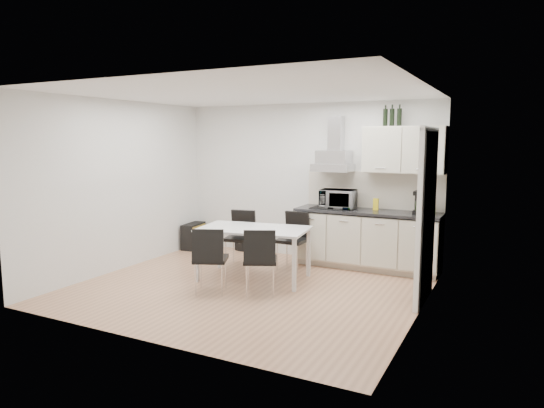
# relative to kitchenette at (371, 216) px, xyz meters

# --- Properties ---
(ground) EXTENTS (4.50, 4.50, 0.00)m
(ground) POSITION_rel_kitchenette_xyz_m (-1.19, -1.73, -0.83)
(ground) COLOR tan
(ground) RESTS_ON ground
(wall_back) EXTENTS (4.50, 0.10, 2.60)m
(wall_back) POSITION_rel_kitchenette_xyz_m (-1.19, 0.27, 0.47)
(wall_back) COLOR silver
(wall_back) RESTS_ON ground
(wall_front) EXTENTS (4.50, 0.10, 2.60)m
(wall_front) POSITION_rel_kitchenette_xyz_m (-1.19, -3.73, 0.47)
(wall_front) COLOR silver
(wall_front) RESTS_ON ground
(wall_left) EXTENTS (0.10, 4.00, 2.60)m
(wall_left) POSITION_rel_kitchenette_xyz_m (-3.44, -1.73, 0.47)
(wall_left) COLOR silver
(wall_left) RESTS_ON ground
(wall_right) EXTENTS (0.10, 4.00, 2.60)m
(wall_right) POSITION_rel_kitchenette_xyz_m (1.06, -1.73, 0.47)
(wall_right) COLOR silver
(wall_right) RESTS_ON ground
(ceiling) EXTENTS (4.50, 4.50, 0.00)m
(ceiling) POSITION_rel_kitchenette_xyz_m (-1.19, -1.73, 1.77)
(ceiling) COLOR white
(ceiling) RESTS_ON wall_back
(doorway) EXTENTS (0.08, 1.04, 2.10)m
(doorway) POSITION_rel_kitchenette_xyz_m (1.02, -1.18, 0.22)
(doorway) COLOR white
(doorway) RESTS_ON ground
(kitchenette) EXTENTS (2.22, 0.64, 2.52)m
(kitchenette) POSITION_rel_kitchenette_xyz_m (0.00, 0.00, 0.00)
(kitchenette) COLOR beige
(kitchenette) RESTS_ON ground
(dining_table) EXTENTS (1.64, 1.09, 0.75)m
(dining_table) POSITION_rel_kitchenette_xyz_m (-1.33, -1.33, -0.15)
(dining_table) COLOR white
(dining_table) RESTS_ON ground
(chair_far_left) EXTENTS (0.53, 0.57, 0.88)m
(chair_far_left) POSITION_rel_kitchenette_xyz_m (-1.88, -0.81, -0.39)
(chair_far_left) COLOR black
(chair_far_left) RESTS_ON ground
(chair_far_right) EXTENTS (0.45, 0.51, 0.88)m
(chair_far_right) POSITION_rel_kitchenette_xyz_m (-1.07, -0.58, -0.39)
(chair_far_right) COLOR black
(chair_far_right) RESTS_ON ground
(chair_near_left) EXTENTS (0.60, 0.64, 0.88)m
(chair_near_left) POSITION_rel_kitchenette_xyz_m (-1.53, -2.12, -0.39)
(chair_near_left) COLOR black
(chair_near_left) RESTS_ON ground
(chair_near_right) EXTENTS (0.61, 0.64, 0.88)m
(chair_near_right) POSITION_rel_kitchenette_xyz_m (-0.93, -1.89, -0.39)
(chair_near_right) COLOR black
(chair_near_right) RESTS_ON ground
(guitar_amp) EXTENTS (0.31, 0.58, 0.46)m
(guitar_amp) POSITION_rel_kitchenette_xyz_m (-3.30, -0.08, -0.60)
(guitar_amp) COLOR black
(guitar_amp) RESTS_ON ground
(floor_speaker) EXTENTS (0.24, 0.23, 0.33)m
(floor_speaker) POSITION_rel_kitchenette_xyz_m (-2.41, 0.17, -0.66)
(floor_speaker) COLOR black
(floor_speaker) RESTS_ON ground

